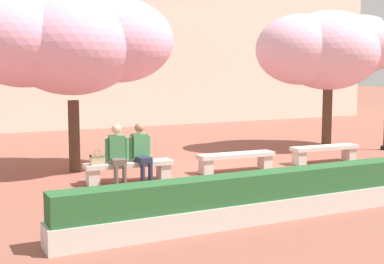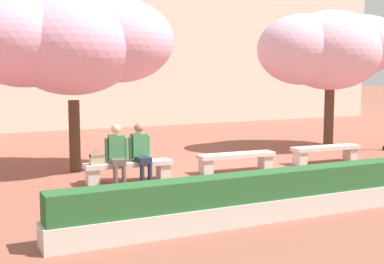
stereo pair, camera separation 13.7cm
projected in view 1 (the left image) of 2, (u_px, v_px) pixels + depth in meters
The scene contains 11 objects.
ground_plane at pixel (236, 171), 12.95m from camera, with size 100.00×100.00×0.00m, color #8E5142.
building_facade at pixel (88, 13), 23.54m from camera, with size 28.00×4.00×9.87m, color beige.
stone_bench_west_end at pixel (129, 168), 11.69m from camera, with size 1.97×0.53×0.45m.
stone_bench_near_west at pixel (236, 159), 12.91m from camera, with size 1.97×0.53×0.45m.
stone_bench_center at pixel (325, 151), 14.14m from camera, with size 1.97×0.53×0.45m.
person_seated_left at pixel (117, 152), 11.48m from camera, with size 0.50×0.72×1.29m.
person_seated_right at pixel (141, 150), 11.72m from camera, with size 0.51×0.68×1.29m.
handbag at pixel (97, 159), 11.32m from camera, with size 0.30×0.15×0.34m.
cherry_tree_main at pixel (70, 43), 12.53m from camera, with size 4.91×3.41×4.22m.
cherry_tree_secondary at pixel (328, 49), 16.39m from camera, with size 4.59×3.19×4.25m.
planter_hedge_foreground at pixel (346, 186), 9.55m from camera, with size 10.66×0.50×0.80m.
Camera 1 is at (-6.68, -10.91, 2.47)m, focal length 50.00 mm.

